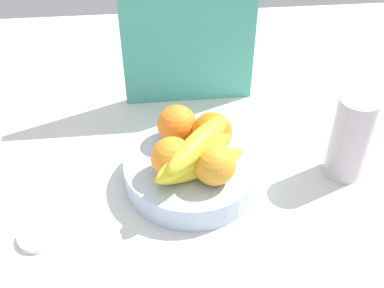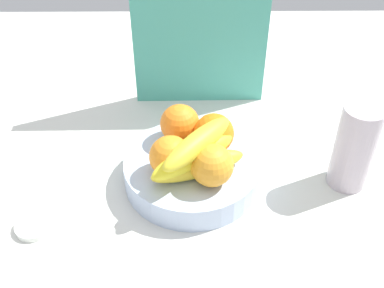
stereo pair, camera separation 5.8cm
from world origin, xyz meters
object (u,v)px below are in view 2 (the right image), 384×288
object	(u,v)px
orange_front_left	(180,124)
orange_back_left	(214,133)
thermos_tumbler	(355,147)
jar_lid	(34,226)
orange_center	(212,165)
cutting_board	(200,25)
banana_bunch	(196,155)
fruit_bowl	(192,171)
orange_front_right	(171,157)

from	to	relation	value
orange_front_left	orange_back_left	xyz separation A→B (cm)	(6.13, -2.89, 0.00)
thermos_tumbler	jar_lid	bearing A→B (deg)	-168.90
orange_front_left	orange_center	bearing A→B (deg)	-64.21
orange_back_left	cutting_board	distance (cm)	25.37
orange_front_left	jar_lid	xyz separation A→B (cm)	(-24.34, -17.30, -8.06)
orange_back_left	banana_bunch	xyz separation A→B (cm)	(-3.22, -6.49, 0.54)
fruit_bowl	cutting_board	bearing A→B (deg)	85.97
orange_front_right	cutting_board	distance (cm)	31.60
fruit_bowl	cutting_board	size ratio (longest dim) A/B	0.68
fruit_bowl	orange_back_left	xyz separation A→B (cm)	(3.95, 3.31, 6.12)
orange_front_right	banana_bunch	xyz separation A→B (cm)	(4.25, -0.28, 0.54)
jar_lid	thermos_tumbler	bearing A→B (deg)	11.10
fruit_bowl	thermos_tumbler	xyz separation A→B (cm)	(28.42, -0.32, 5.87)
orange_front_left	banana_bunch	bearing A→B (deg)	-72.77
orange_front_right	orange_center	distance (cm)	7.16
banana_bunch	cutting_board	distance (cm)	31.27
orange_front_right	cutting_board	bearing A→B (deg)	79.66
orange_center	thermos_tumbler	xyz separation A→B (cm)	(25.13, 4.80, -0.25)
banana_bunch	orange_back_left	bearing A→B (deg)	63.60
thermos_tumbler	banana_bunch	bearing A→B (deg)	-174.10
banana_bunch	jar_lid	bearing A→B (deg)	-163.79
orange_front_left	jar_lid	world-z (taller)	orange_front_left
fruit_bowl	orange_center	size ratio (longest dim) A/B	3.36
cutting_board	jar_lid	size ratio (longest dim) A/B	5.66
fruit_bowl	banana_bunch	size ratio (longest dim) A/B	1.42
orange_front_right	jar_lid	world-z (taller)	orange_front_right
fruit_bowl	orange_back_left	distance (cm)	8.00
orange_center	banana_bunch	world-z (taller)	banana_bunch
banana_bunch	jar_lid	size ratio (longest dim) A/B	2.74
orange_back_left	cutting_board	world-z (taller)	cutting_board
orange_back_left	jar_lid	distance (cm)	34.66
orange_center	jar_lid	size ratio (longest dim) A/B	1.15
thermos_tumbler	fruit_bowl	bearing A→B (deg)	179.36
fruit_bowl	orange_center	xyz separation A→B (cm)	(3.29, -5.11, 6.12)
orange_front_left	cutting_board	world-z (taller)	cutting_board
orange_front_right	orange_back_left	distance (cm)	9.72
orange_front_right	thermos_tumbler	world-z (taller)	thermos_tumbler
fruit_bowl	orange_front_right	distance (cm)	7.64
orange_front_right	jar_lid	distance (cm)	25.71
orange_center	cutting_board	bearing A→B (deg)	92.51
cutting_board	fruit_bowl	bearing A→B (deg)	-94.67
orange_front_right	orange_center	world-z (taller)	same
orange_back_left	thermos_tumbler	distance (cm)	24.74
orange_back_left	banana_bunch	world-z (taller)	banana_bunch
cutting_board	thermos_tumbler	xyz separation A→B (cm)	(26.53, -27.09, -9.67)
orange_front_right	cutting_board	world-z (taller)	cutting_board
cutting_board	thermos_tumbler	bearing A→B (deg)	-46.24
orange_front_left	banana_bunch	world-z (taller)	banana_bunch
orange_center	orange_back_left	distance (cm)	8.45
jar_lid	banana_bunch	bearing A→B (deg)	16.21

